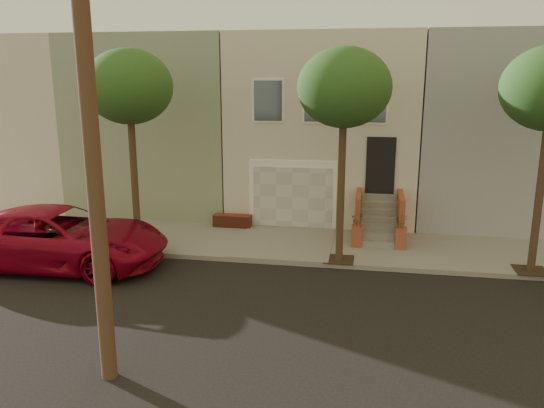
# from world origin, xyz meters

# --- Properties ---
(ground) EXTENTS (90.00, 90.00, 0.00)m
(ground) POSITION_xyz_m (0.00, 0.00, 0.00)
(ground) COLOR black
(ground) RESTS_ON ground
(sidewalk) EXTENTS (40.00, 3.70, 0.15)m
(sidewalk) POSITION_xyz_m (0.00, 5.35, 0.07)
(sidewalk) COLOR gray
(sidewalk) RESTS_ON ground
(house_row) EXTENTS (33.10, 11.70, 7.00)m
(house_row) POSITION_xyz_m (0.00, 11.19, 3.64)
(house_row) COLOR beige
(house_row) RESTS_ON sidewalk
(tree_left) EXTENTS (2.70, 2.57, 6.30)m
(tree_left) POSITION_xyz_m (-5.50, 3.90, 5.26)
(tree_left) COLOR #2D2116
(tree_left) RESTS_ON sidewalk
(tree_mid) EXTENTS (2.70, 2.57, 6.30)m
(tree_mid) POSITION_xyz_m (1.00, 3.90, 5.26)
(tree_mid) COLOR #2D2116
(tree_mid) RESTS_ON sidewalk
(pickup_truck) EXTENTS (6.56, 3.23, 1.79)m
(pickup_truck) POSITION_xyz_m (-7.29, 2.30, 0.89)
(pickup_truck) COLOR maroon
(pickup_truck) RESTS_ON ground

